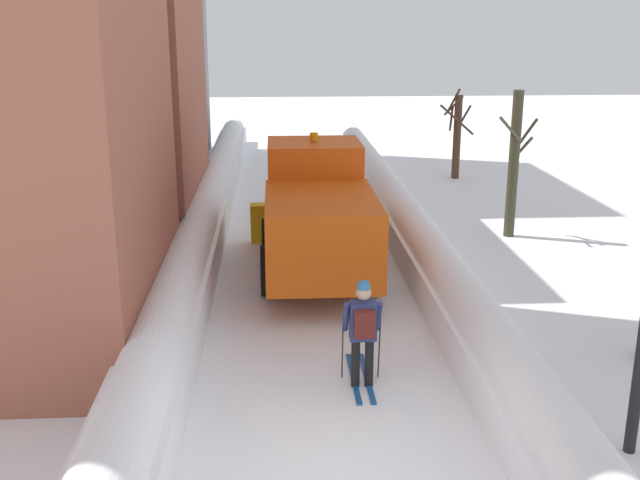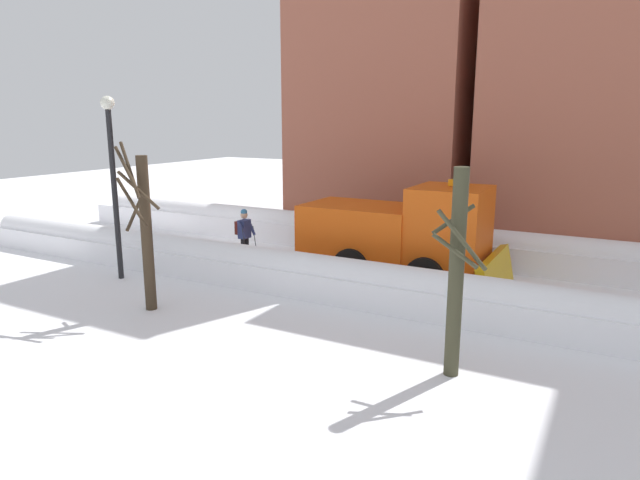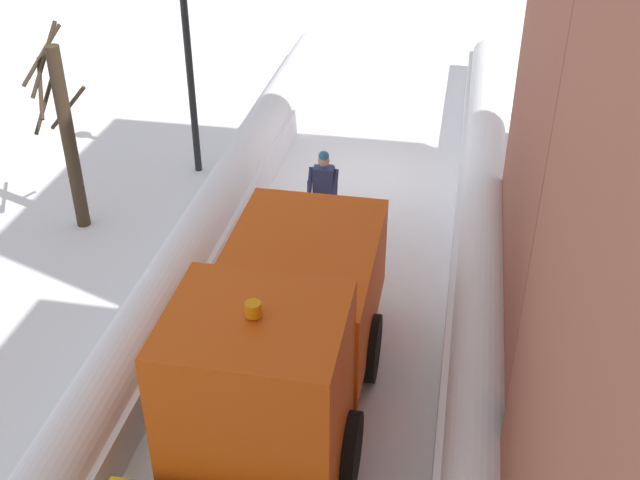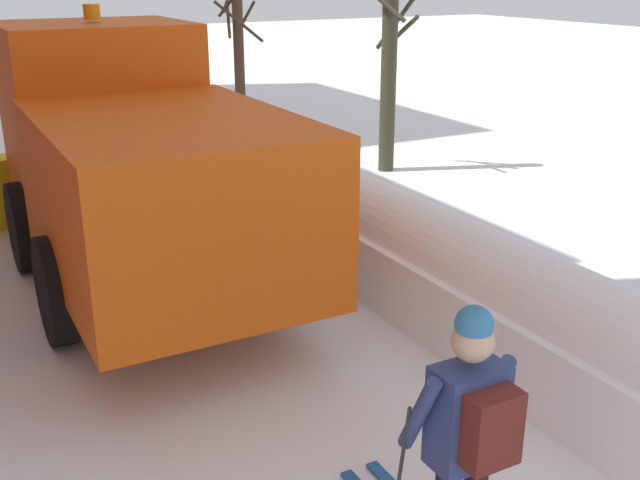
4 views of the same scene
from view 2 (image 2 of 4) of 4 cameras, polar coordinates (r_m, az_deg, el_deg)
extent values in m
plane|color=white|center=(16.46, 15.63, -4.93)|extent=(80.00, 80.00, 0.00)
cube|color=white|center=(18.89, 17.59, -1.55)|extent=(1.10, 36.00, 0.82)
cylinder|color=white|center=(18.80, 17.67, -0.33)|extent=(0.90, 34.20, 0.90)
cube|color=white|center=(13.88, 13.13, -6.47)|extent=(1.10, 36.00, 0.73)
cylinder|color=white|center=(13.77, 13.21, -5.03)|extent=(0.90, 34.20, 0.90)
cube|color=#9E5642|center=(24.17, 8.60, 18.05)|extent=(8.27, 6.65, 14.41)
cube|color=#9E5642|center=(22.56, 27.17, 13.62)|extent=(8.42, 7.07, 11.54)
cube|color=#DB510F|center=(17.05, 4.29, 0.95)|extent=(2.30, 3.40, 1.60)
cube|color=#DB510F|center=(16.08, 13.10, 1.23)|extent=(2.20, 2.00, 2.30)
cube|color=black|center=(15.76, 16.54, 2.69)|extent=(1.85, 0.06, 1.01)
cube|color=gold|center=(16.05, 17.53, -3.45)|extent=(3.20, 0.46, 1.13)
cylinder|color=orange|center=(15.89, 13.32, 5.73)|extent=(0.20, 0.20, 0.18)
cylinder|color=black|center=(17.49, 13.00, -1.89)|extent=(0.25, 1.10, 1.10)
cylinder|color=black|center=(15.36, 10.62, -3.78)|extent=(0.25, 1.10, 1.10)
cylinder|color=black|center=(18.19, 6.33, -1.10)|extent=(0.25, 1.10, 1.10)
cylinder|color=black|center=(16.15, 3.19, -2.78)|extent=(0.25, 1.10, 1.10)
cylinder|color=black|center=(19.06, -7.48, -0.94)|extent=(0.14, 0.14, 0.82)
cylinder|color=black|center=(18.89, -7.87, -1.07)|extent=(0.14, 0.14, 0.82)
cube|color=navy|center=(18.82, -7.74, 1.13)|extent=(0.42, 0.26, 0.62)
cube|color=#591E19|center=(18.94, -8.26, 1.28)|extent=(0.32, 0.16, 0.44)
sphere|color=tan|center=(18.74, -7.78, 2.54)|extent=(0.24, 0.24, 0.24)
sphere|color=teal|center=(18.72, -7.79, 2.84)|extent=(0.22, 0.22, 0.22)
cylinder|color=navy|center=(18.96, -7.03, 1.33)|extent=(0.09, 0.33, 0.56)
cylinder|color=navy|center=(18.55, -7.97, 1.06)|extent=(0.09, 0.33, 0.56)
cube|color=#194C8C|center=(19.01, -6.84, -2.18)|extent=(0.09, 1.80, 0.03)
cube|color=#194C8C|center=(18.84, -7.23, -2.33)|extent=(0.09, 1.80, 0.03)
cylinder|color=#262628|center=(19.04, -6.63, -0.34)|extent=(0.02, 0.19, 1.19)
cylinder|color=#262628|center=(18.57, -7.69, -0.70)|extent=(0.02, 0.19, 1.19)
cylinder|color=black|center=(20.76, 5.19, 3.90)|extent=(0.12, 0.12, 3.45)
cube|color=black|center=(20.50, 5.67, 9.89)|extent=(0.28, 0.24, 0.90)
sphere|color=red|center=(20.43, 6.03, 10.66)|extent=(0.18, 0.18, 0.18)
sphere|color=gold|center=(20.44, 6.01, 9.88)|extent=(0.18, 0.18, 0.18)
sphere|color=green|center=(20.46, 6.00, 9.10)|extent=(0.18, 0.18, 0.18)
cylinder|color=black|center=(17.54, -20.24, 4.20)|extent=(0.16, 0.16, 5.01)
sphere|color=silver|center=(17.39, -20.91, 12.97)|extent=(0.40, 0.40, 0.40)
cylinder|color=#3C2E20|center=(14.46, -17.32, 0.55)|extent=(0.28, 0.28, 3.89)
cylinder|color=#3C2E20|center=(14.52, -18.33, 2.89)|extent=(0.83, 0.22, 0.93)
cylinder|color=#3C2E20|center=(14.12, -18.71, 3.67)|extent=(0.21, 1.06, 1.15)
cylinder|color=#3C2E20|center=(14.12, -18.89, 6.81)|extent=(0.39, 0.88, 1.32)
cylinder|color=#3C2E20|center=(14.12, -19.27, 7.05)|extent=(0.49, 1.07, 0.98)
cylinder|color=#3C2E20|center=(13.96, -18.06, 4.85)|extent=(0.45, 0.94, 0.96)
cylinder|color=#3C3B28|center=(10.50, 13.75, -3.47)|extent=(0.28, 0.28, 3.94)
cylinder|color=#3C3B28|center=(10.04, 14.33, -0.03)|extent=(0.44, 0.86, 1.12)
cylinder|color=#3C3B28|center=(10.53, 13.48, 2.05)|extent=(0.46, 0.70, 0.62)
cylinder|color=#3C3B28|center=(10.11, 13.65, -1.11)|extent=(0.14, 0.85, 0.61)
camera|label=1|loc=(27.24, -25.52, 13.12)|focal=42.08mm
camera|label=3|loc=(18.09, 41.23, 22.12)|focal=44.70mm
camera|label=4|loc=(22.17, -10.04, 8.94)|focal=42.12mm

